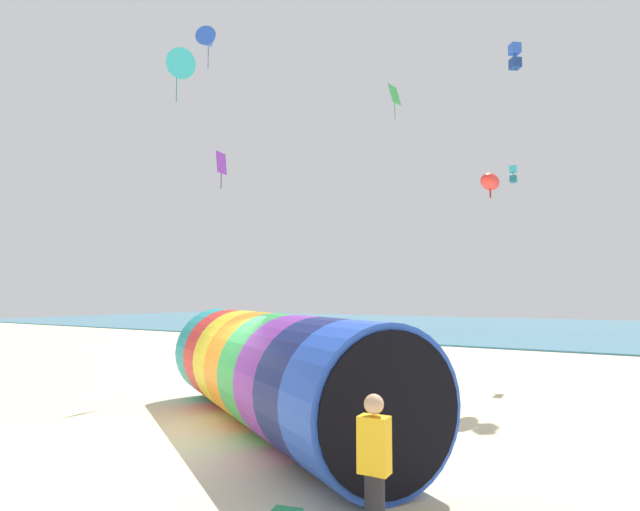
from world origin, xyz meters
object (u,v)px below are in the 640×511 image
at_px(kite_purple_diamond, 221,164).
at_px(kite_green_diamond, 395,95).
at_px(kite_cyan_delta, 177,63).
at_px(kite_blue_delta, 208,41).
at_px(kite_red_parafoil, 490,182).
at_px(kite_cyan_box, 513,174).
at_px(kite_blue_box, 515,56).
at_px(giant_inflatable_tube, 274,371).
at_px(kite_handler, 374,469).

relative_size(kite_purple_diamond, kite_green_diamond, 0.71).
height_order(kite_cyan_delta, kite_purple_diamond, kite_cyan_delta).
xyz_separation_m(kite_cyan_delta, kite_purple_diamond, (2.46, -0.07, -4.34)).
relative_size(kite_blue_delta, kite_red_parafoil, 1.21).
height_order(kite_cyan_box, kite_blue_box, kite_blue_box).
distance_m(giant_inflatable_tube, kite_purple_diamond, 9.15).
height_order(kite_cyan_box, kite_purple_diamond, kite_cyan_box).
bearing_deg(kite_cyan_delta, kite_red_parafoil, 16.79).
xyz_separation_m(kite_handler, kite_blue_delta, (-14.09, 11.47, 14.30)).
bearing_deg(kite_cyan_box, giant_inflatable_tube, -104.51).
distance_m(giant_inflatable_tube, kite_blue_delta, 18.84).
distance_m(kite_handler, kite_cyan_delta, 17.95).
bearing_deg(kite_purple_diamond, kite_blue_delta, 139.60).
bearing_deg(kite_handler, kite_green_diamond, 111.85).
height_order(giant_inflatable_tube, kite_cyan_box, kite_cyan_box).
bearing_deg(kite_red_parafoil, kite_cyan_box, 91.18).
relative_size(kite_cyan_box, kite_cyan_delta, 0.32).
relative_size(giant_inflatable_tube, kite_blue_delta, 4.85).
bearing_deg(kite_green_diamond, kite_red_parafoil, -48.48).
height_order(kite_blue_delta, kite_blue_box, kite_blue_delta).
relative_size(kite_blue_delta, kite_purple_diamond, 1.44).
height_order(kite_handler, kite_cyan_delta, kite_cyan_delta).
relative_size(kite_handler, kite_purple_diamond, 1.36).
xyz_separation_m(kite_handler, kite_purple_diamond, (-9.47, 7.54, 6.70)).
bearing_deg(kite_blue_delta, kite_purple_diamond, -40.40).
xyz_separation_m(kite_blue_delta, kite_blue_box, (13.35, 3.22, -2.87)).
relative_size(giant_inflatable_tube, kite_red_parafoil, 5.85).
xyz_separation_m(kite_handler, kite_red_parafoil, (-0.99, 10.91, 5.69)).
relative_size(kite_cyan_box, kite_blue_box, 0.69).
xyz_separation_m(giant_inflatable_tube, kite_red_parafoil, (3.17, 7.30, 5.33)).
height_order(kite_purple_diamond, kite_green_diamond, kite_green_diamond).
relative_size(kite_red_parafoil, kite_purple_diamond, 1.19).
bearing_deg(kite_handler, kite_cyan_box, 94.02).
bearing_deg(kite_cyan_box, kite_green_diamond, 158.60).
bearing_deg(kite_handler, giant_inflatable_tube, 139.10).
distance_m(kite_handler, kite_cyan_box, 17.01).
distance_m(giant_inflatable_tube, kite_red_parafoil, 9.58).
relative_size(kite_blue_delta, kite_blue_box, 1.77).
relative_size(giant_inflatable_tube, kite_cyan_delta, 3.97).
xyz_separation_m(kite_cyan_delta, kite_green_diamond, (4.75, 10.28, 1.33)).
relative_size(giant_inflatable_tube, kite_cyan_box, 12.52).
distance_m(kite_cyan_box, kite_green_diamond, 8.50).
bearing_deg(giant_inflatable_tube, kite_green_diamond, 101.89).
xyz_separation_m(giant_inflatable_tube, kite_blue_box, (3.43, 11.09, 11.08)).
height_order(kite_cyan_delta, kite_blue_box, kite_blue_box).
distance_m(kite_cyan_box, kite_blue_box, 4.59).
height_order(giant_inflatable_tube, kite_handler, giant_inflatable_tube).
height_order(kite_handler, kite_purple_diamond, kite_purple_diamond).
bearing_deg(kite_purple_diamond, giant_inflatable_tube, -36.54).
height_order(kite_blue_delta, kite_green_diamond, kite_blue_delta).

